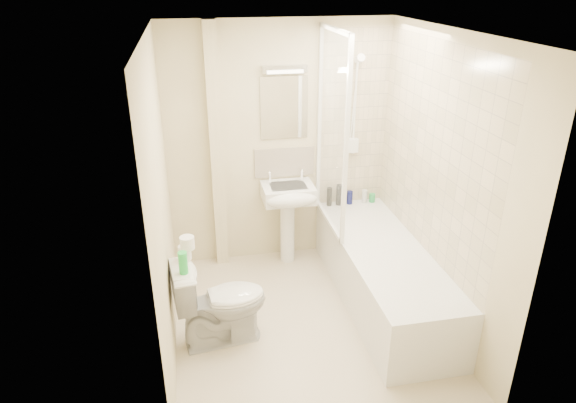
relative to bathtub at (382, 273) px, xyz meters
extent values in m
plane|color=beige|center=(-0.75, -0.20, -0.29)|extent=(2.50, 2.50, 0.00)
cube|color=beige|center=(-0.75, 1.05, 0.91)|extent=(2.20, 0.02, 2.40)
cube|color=beige|center=(-1.85, -0.20, 0.91)|extent=(0.02, 2.50, 2.40)
cube|color=beige|center=(0.35, -0.20, 0.91)|extent=(0.02, 2.50, 2.40)
cube|color=white|center=(-0.75, -0.20, 2.11)|extent=(2.20, 2.50, 0.02)
cube|color=beige|center=(0.00, 1.04, 1.14)|extent=(0.70, 0.01, 1.75)
cube|color=beige|center=(0.34, 0.00, 1.14)|extent=(0.01, 2.10, 1.75)
cube|color=beige|center=(-1.37, 0.99, 0.91)|extent=(0.12, 0.12, 2.40)
cube|color=beige|center=(-0.70, 1.04, 0.74)|extent=(0.60, 0.02, 0.30)
cube|color=white|center=(-0.70, 1.04, 1.29)|extent=(0.46, 0.01, 0.60)
cube|color=silver|center=(-0.70, 1.02, 1.66)|extent=(0.42, 0.07, 0.07)
cube|color=white|center=(0.00, 0.00, -0.01)|extent=(0.70, 2.10, 0.55)
cube|color=white|center=(0.00, 0.00, 0.21)|extent=(0.56, 1.96, 0.05)
cube|color=white|center=(-0.35, 0.60, 1.16)|extent=(0.01, 0.90, 1.80)
cube|color=white|center=(-0.35, 1.03, 1.16)|extent=(0.04, 0.04, 1.80)
cube|color=white|center=(-0.35, 0.15, 1.16)|extent=(0.04, 0.04, 1.80)
cube|color=white|center=(-0.35, 0.60, 2.04)|extent=(0.04, 0.90, 0.04)
cube|color=white|center=(-0.35, 0.60, 0.28)|extent=(0.04, 0.90, 0.03)
cylinder|color=white|center=(0.00, 1.02, 1.26)|extent=(0.02, 0.02, 0.90)
cylinder|color=white|center=(0.00, 1.02, 0.81)|extent=(0.05, 0.05, 0.02)
cylinder|color=white|center=(0.00, 1.02, 1.71)|extent=(0.05, 0.05, 0.02)
cylinder|color=white|center=(0.00, 0.95, 1.74)|extent=(0.08, 0.11, 0.11)
cube|color=white|center=(0.00, 1.01, 0.88)|extent=(0.10, 0.05, 0.14)
cylinder|color=white|center=(-0.02, 0.99, 1.31)|extent=(0.01, 0.13, 0.84)
cylinder|color=white|center=(-0.70, 0.88, 0.05)|extent=(0.15, 0.15, 0.68)
cube|color=white|center=(-0.70, 0.85, 0.49)|extent=(0.50, 0.39, 0.16)
ellipsoid|color=white|center=(-0.70, 0.68, 0.49)|extent=(0.50, 0.21, 0.16)
cube|color=silver|center=(-0.70, 0.85, 0.55)|extent=(0.35, 0.25, 0.04)
cylinder|color=white|center=(-0.86, 0.96, 0.61)|extent=(0.03, 0.03, 0.10)
cylinder|color=white|center=(-0.54, 0.96, 0.61)|extent=(0.03, 0.03, 0.10)
sphere|color=white|center=(-0.86, 0.96, 0.67)|extent=(0.04, 0.04, 0.04)
sphere|color=white|center=(-0.54, 0.96, 0.67)|extent=(0.04, 0.04, 0.04)
cylinder|color=black|center=(-0.24, 0.96, 0.36)|extent=(0.05, 0.05, 0.20)
cylinder|color=black|center=(-0.14, 0.96, 0.37)|extent=(0.06, 0.06, 0.22)
cylinder|color=#121651|center=(-0.02, 0.96, 0.33)|extent=(0.06, 0.06, 0.14)
cylinder|color=silver|center=(0.14, 0.96, 0.33)|extent=(0.05, 0.05, 0.14)
cylinder|color=green|center=(0.22, 0.96, 0.31)|extent=(0.06, 0.06, 0.09)
imported|color=white|center=(-1.47, -0.27, 0.08)|extent=(0.59, 0.82, 0.74)
cylinder|color=white|center=(-1.72, -0.18, 0.50)|extent=(0.10, 0.10, 0.11)
cylinder|color=white|center=(-1.69, -0.22, 0.61)|extent=(0.11, 0.11, 0.10)
cylinder|color=green|center=(-1.73, -0.39, 0.54)|extent=(0.07, 0.07, 0.17)
camera|label=1|loc=(-1.60, -3.71, 2.48)|focal=32.00mm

